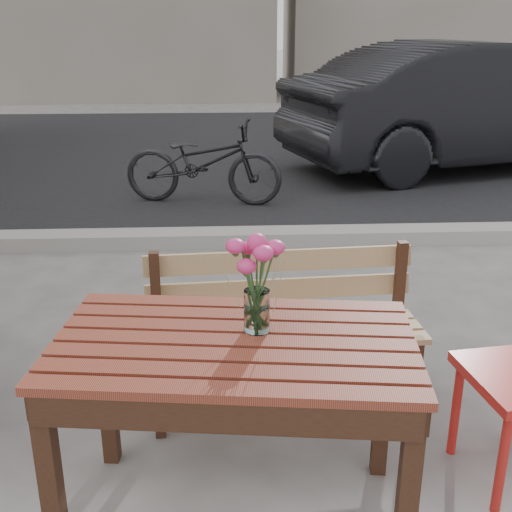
{
  "coord_description": "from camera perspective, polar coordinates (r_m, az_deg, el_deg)",
  "views": [
    {
      "loc": [
        -0.21,
        -1.98,
        1.73
      ],
      "look_at": [
        -0.11,
        0.03,
        0.99
      ],
      "focal_mm": 45.0,
      "sensor_mm": 36.0,
      "label": 1
    }
  ],
  "objects": [
    {
      "name": "parked_car",
      "position": [
        8.43,
        18.65,
        12.53
      ],
      "size": [
        4.84,
        2.81,
        1.51
      ],
      "primitive_type": "imported",
      "rotation": [
        0.0,
        0.0,
        1.85
      ],
      "color": "black",
      "rests_on": "ground"
    },
    {
      "name": "main_table",
      "position": [
        2.2,
        -1.91,
        -10.22
      ],
      "size": [
        1.28,
        0.84,
        0.74
      ],
      "rotation": [
        0.0,
        0.0,
        -0.12
      ],
      "color": "#5B2018",
      "rests_on": "ground"
    },
    {
      "name": "main_bench",
      "position": [
        2.97,
        2.38,
        -4.89
      ],
      "size": [
        1.28,
        0.46,
        0.78
      ],
      "rotation": [
        0.0,
        0.0,
        0.07
      ],
      "color": "#A58555",
      "rests_on": "ground"
    },
    {
      "name": "main_vase",
      "position": [
        2.11,
        0.07,
        -1.38
      ],
      "size": [
        0.19,
        0.19,
        0.35
      ],
      "color": "white",
      "rests_on": "main_table"
    },
    {
      "name": "ground",
      "position": [
        2.64,
        2.55,
        -20.84
      ],
      "size": [
        80.0,
        80.0,
        0.0
      ],
      "primitive_type": "plane",
      "color": "#605D5B",
      "rests_on": "ground"
    },
    {
      "name": "bicycle",
      "position": [
        6.43,
        -4.73,
        8.3
      ],
      "size": [
        1.65,
        0.86,
        0.83
      ],
      "primitive_type": "imported",
      "rotation": [
        0.0,
        0.0,
        1.37
      ],
      "color": "black",
      "rests_on": "ground"
    },
    {
      "name": "street",
      "position": [
        7.25,
        -1.24,
        6.63
      ],
      "size": [
        30.0,
        8.12,
        0.12
      ],
      "color": "black",
      "rests_on": "ground"
    }
  ]
}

